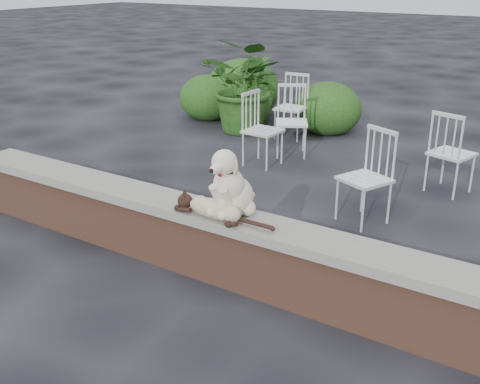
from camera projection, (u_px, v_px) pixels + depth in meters
The scene contains 13 objects.
ground at pixel (244, 284), 4.57m from camera, with size 60.00×60.00×0.00m, color black.
brick_wall at pixel (244, 257), 4.48m from camera, with size 6.00×0.30×0.50m, color brown.
capstone at pixel (244, 223), 4.37m from camera, with size 6.20×0.40×0.08m, color slate.
dog at pixel (234, 180), 4.34m from camera, with size 0.37×0.49×0.57m, color beige, non-canonical shape.
cat at pixel (215, 208), 4.34m from camera, with size 1.04×0.25×0.18m, color tan, non-canonical shape.
chair_e at pixel (263, 130), 7.18m from camera, with size 0.56×0.56×0.94m, color white, non-canonical shape.
chair_c at pixel (452, 152), 6.30m from camera, with size 0.56×0.56×0.94m, color white, non-canonical shape.
chair_b at pixel (291, 107), 8.36m from camera, with size 0.56×0.56×0.94m, color white, non-canonical shape.
chair_a at pixel (292, 121), 7.57m from camera, with size 0.56×0.56×0.94m, color white, non-canonical shape.
chair_d at pixel (365, 178), 5.54m from camera, with size 0.56×0.56×0.94m, color white, non-canonical shape.
potted_plant_a at pixel (247, 86), 8.57m from camera, with size 1.30×1.12×1.44m, color #144413.
potted_plant_b at pixel (254, 91), 9.08m from camera, with size 0.62×0.62×1.10m, color #144413.
shrubbery at pixel (256, 96), 9.36m from camera, with size 3.08×1.54×1.02m.
Camera 1 is at (2.11, -3.37, 2.38)m, focal length 42.31 mm.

